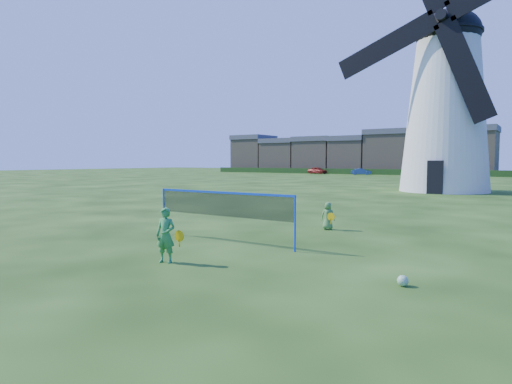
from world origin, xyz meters
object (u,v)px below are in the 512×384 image
(car_left, at_px, (317,170))
(play_ball, at_px, (403,281))
(car_right, at_px, (361,172))
(player_girl, at_px, (166,235))
(badminton_net, at_px, (222,205))
(player_boy, at_px, (328,216))
(windmill, at_px, (446,102))

(car_left, bearing_deg, play_ball, -140.13)
(car_left, height_order, car_right, car_left)
(player_girl, relative_size, car_left, 0.35)
(badminton_net, bearing_deg, car_left, 113.42)
(badminton_net, xyz_separation_m, car_left, (-27.97, 64.58, -0.49))
(car_right, bearing_deg, player_boy, -175.40)
(badminton_net, bearing_deg, car_right, 106.61)
(windmill, bearing_deg, badminton_net, -92.64)
(windmill, bearing_deg, car_right, 119.19)
(badminton_net, relative_size, car_right, 1.46)
(player_girl, distance_m, car_left, 73.20)
(windmill, distance_m, play_ball, 30.12)
(windmill, relative_size, player_boy, 21.38)
(car_right, bearing_deg, car_left, 67.30)
(car_left, bearing_deg, player_girl, -144.28)
(windmill, relative_size, badminton_net, 4.21)
(badminton_net, xyz_separation_m, player_boy, (1.65, 4.03, -0.64))
(windmill, relative_size, player_girl, 15.81)
(badminton_net, distance_m, player_girl, 2.94)
(player_girl, relative_size, player_boy, 1.35)
(play_ball, bearing_deg, player_boy, 126.35)
(play_ball, bearing_deg, car_right, 110.83)
(windmill, xyz_separation_m, player_boy, (0.39, -23.21, -6.68))
(player_girl, height_order, play_ball, player_girl)
(badminton_net, relative_size, play_ball, 22.95)
(player_boy, relative_size, car_right, 0.29)
(badminton_net, height_order, player_boy, badminton_net)
(player_girl, bearing_deg, car_left, 95.58)
(badminton_net, height_order, play_ball, badminton_net)
(windmill, bearing_deg, car_left, 128.06)
(badminton_net, height_order, car_left, badminton_net)
(player_girl, bearing_deg, windmill, 71.24)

